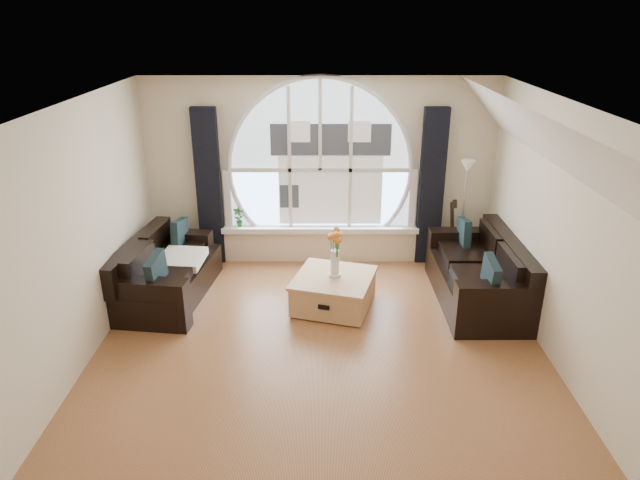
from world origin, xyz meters
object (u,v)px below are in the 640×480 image
at_px(coffee_chest, 334,290).
at_px(potted_plant, 239,217).
at_px(sofa_left, 167,269).
at_px(guitar, 450,232).
at_px(floor_lamp, 463,215).
at_px(vase_flowers, 335,247).
at_px(sofa_right, 478,273).

bearing_deg(coffee_chest, potted_plant, 149.76).
bearing_deg(sofa_left, guitar, 21.48).
bearing_deg(floor_lamp, coffee_chest, -146.55).
distance_m(vase_flowers, guitar, 2.12).
height_order(sofa_left, coffee_chest, sofa_left).
relative_size(vase_flowers, guitar, 0.66).
bearing_deg(guitar, potted_plant, 161.21).
xyz_separation_m(sofa_left, guitar, (3.88, 0.98, 0.13)).
bearing_deg(guitar, sofa_left, 178.65).
height_order(coffee_chest, guitar, guitar).
height_order(sofa_right, vase_flowers, vase_flowers).
distance_m(sofa_right, vase_flowers, 1.89).
bearing_deg(coffee_chest, sofa_left, -171.25).
bearing_deg(coffee_chest, guitar, 52.05).
bearing_deg(vase_flowers, floor_lamp, 33.17).
bearing_deg(floor_lamp, guitar, 173.95).
bearing_deg(floor_lamp, sofa_right, -90.92).
relative_size(coffee_chest, floor_lamp, 0.59).
height_order(sofa_left, guitar, guitar).
bearing_deg(coffee_chest, vase_flowers, 76.23).
xyz_separation_m(sofa_left, vase_flowers, (2.18, -0.25, 0.41)).
bearing_deg(vase_flowers, coffee_chest, -119.75).
relative_size(coffee_chest, potted_plant, 3.14).
bearing_deg(vase_flowers, sofa_right, 4.45).
xyz_separation_m(sofa_right, coffee_chest, (-1.85, -0.16, -0.17)).
bearing_deg(vase_flowers, potted_plant, 134.45).
xyz_separation_m(sofa_right, guitar, (-0.13, 1.09, 0.13)).
bearing_deg(coffee_chest, sofa_right, 21.03).
xyz_separation_m(coffee_chest, vase_flowers, (0.01, 0.02, 0.58)).
bearing_deg(potted_plant, floor_lamp, -3.46).
bearing_deg(potted_plant, sofa_right, -21.46).
bearing_deg(vase_flowers, guitar, 35.80).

